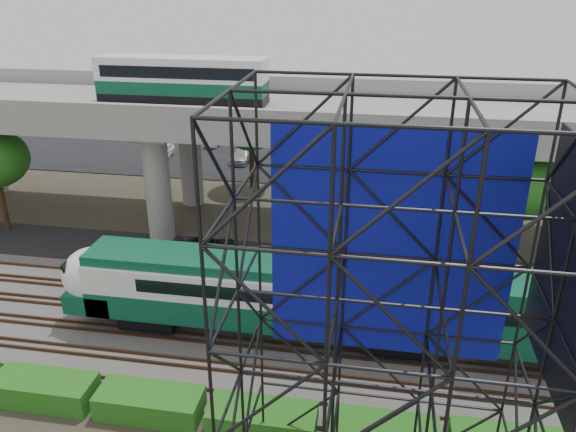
# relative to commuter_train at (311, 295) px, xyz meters

# --- Properties ---
(ground) EXTENTS (140.00, 140.00, 0.00)m
(ground) POSITION_rel_commuter_train_xyz_m (-2.20, -2.00, -2.88)
(ground) COLOR #474233
(ground) RESTS_ON ground
(ballast_bed) EXTENTS (90.00, 12.00, 0.20)m
(ballast_bed) POSITION_rel_commuter_train_xyz_m (-2.20, 0.00, -2.78)
(ballast_bed) COLOR slate
(ballast_bed) RESTS_ON ground
(service_road) EXTENTS (90.00, 5.00, 0.08)m
(service_road) POSITION_rel_commuter_train_xyz_m (-2.20, 8.50, -2.84)
(service_road) COLOR black
(service_road) RESTS_ON ground
(parking_lot) EXTENTS (90.00, 18.00, 0.08)m
(parking_lot) POSITION_rel_commuter_train_xyz_m (-2.20, 32.00, -2.84)
(parking_lot) COLOR black
(parking_lot) RESTS_ON ground
(harbor_water) EXTENTS (140.00, 40.00, 0.03)m
(harbor_water) POSITION_rel_commuter_train_xyz_m (-2.20, 54.00, -2.87)
(harbor_water) COLOR #40576A
(harbor_water) RESTS_ON ground
(rail_tracks) EXTENTS (90.00, 9.52, 0.16)m
(rail_tracks) POSITION_rel_commuter_train_xyz_m (-2.20, -0.00, -2.60)
(rail_tracks) COLOR #472D1E
(rail_tracks) RESTS_ON ballast_bed
(commuter_train) EXTENTS (29.30, 3.06, 4.30)m
(commuter_train) POSITION_rel_commuter_train_xyz_m (0.00, 0.00, 0.00)
(commuter_train) COLOR black
(commuter_train) RESTS_ON rail_tracks
(overpass) EXTENTS (80.00, 12.00, 12.40)m
(overpass) POSITION_rel_commuter_train_xyz_m (-2.85, 14.00, 5.33)
(overpass) COLOR #9E9B93
(overpass) RESTS_ON ground
(scaffold_tower) EXTENTS (9.36, 6.36, 15.00)m
(scaffold_tower) POSITION_rel_commuter_train_xyz_m (3.52, -9.98, 4.59)
(scaffold_tower) COLOR black
(scaffold_tower) RESTS_ON ground
(hedge_strip) EXTENTS (34.60, 1.80, 1.20)m
(hedge_strip) POSITION_rel_commuter_train_xyz_m (-1.19, -6.30, -2.32)
(hedge_strip) COLOR #195D15
(hedge_strip) RESTS_ON ground
(trees) EXTENTS (40.94, 16.94, 7.69)m
(trees) POSITION_rel_commuter_train_xyz_m (-6.86, 14.17, 2.69)
(trees) COLOR #382314
(trees) RESTS_ON ground
(suv) EXTENTS (6.01, 4.23, 1.52)m
(suv) POSITION_rel_commuter_train_xyz_m (-8.21, 7.64, -2.04)
(suv) COLOR black
(suv) RESTS_ON service_road
(parked_cars) EXTENTS (34.44, 9.74, 1.30)m
(parked_cars) POSITION_rel_commuter_train_xyz_m (-2.66, 31.65, -2.17)
(parked_cars) COLOR white
(parked_cars) RESTS_ON parking_lot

